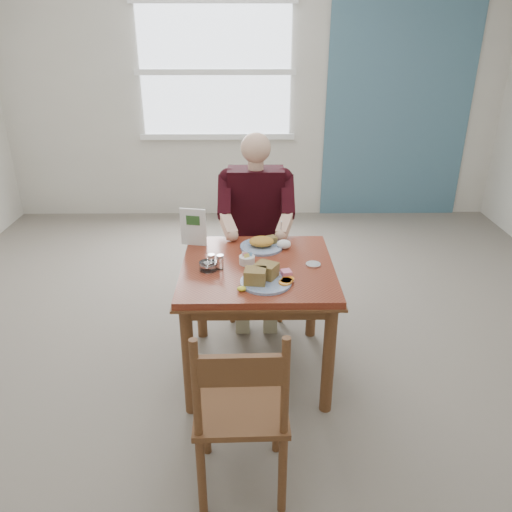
{
  "coord_description": "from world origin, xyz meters",
  "views": [
    {
      "loc": [
        -0.05,
        -2.67,
        2.04
      ],
      "look_at": [
        -0.01,
        0.0,
        0.81
      ],
      "focal_mm": 35.0,
      "sensor_mm": 36.0,
      "label": 1
    }
  ],
  "objects_px": {
    "near_plate": "(264,277)",
    "chair_far": "(256,252)",
    "diner": "(256,215)",
    "far_plate": "(262,244)",
    "chair_near": "(241,410)",
    "table": "(258,282)"
  },
  "relations": [
    {
      "from": "near_plate",
      "to": "far_plate",
      "type": "bearing_deg",
      "value": 90.03
    },
    {
      "from": "table",
      "to": "far_plate",
      "type": "bearing_deg",
      "value": 82.68
    },
    {
      "from": "chair_near",
      "to": "far_plate",
      "type": "height_order",
      "value": "chair_near"
    },
    {
      "from": "chair_far",
      "to": "diner",
      "type": "distance_m",
      "value": 0.34
    },
    {
      "from": "near_plate",
      "to": "chair_far",
      "type": "bearing_deg",
      "value": 91.89
    },
    {
      "from": "chair_far",
      "to": "diner",
      "type": "height_order",
      "value": "diner"
    },
    {
      "from": "chair_far",
      "to": "chair_near",
      "type": "distance_m",
      "value": 1.73
    },
    {
      "from": "table",
      "to": "chair_near",
      "type": "distance_m",
      "value": 0.95
    },
    {
      "from": "table",
      "to": "diner",
      "type": "relative_size",
      "value": 0.66
    },
    {
      "from": "table",
      "to": "far_plate",
      "type": "height_order",
      "value": "far_plate"
    },
    {
      "from": "diner",
      "to": "far_plate",
      "type": "distance_m",
      "value": 0.45
    },
    {
      "from": "chair_near",
      "to": "near_plate",
      "type": "xyz_separation_m",
      "value": [
        0.12,
        0.71,
        0.31
      ]
    },
    {
      "from": "diner",
      "to": "near_plate",
      "type": "xyz_separation_m",
      "value": [
        0.03,
        -0.93,
        -0.03
      ]
    },
    {
      "from": "chair_far",
      "to": "near_plate",
      "type": "height_order",
      "value": "chair_far"
    },
    {
      "from": "chair_far",
      "to": "far_plate",
      "type": "height_order",
      "value": "chair_far"
    },
    {
      "from": "table",
      "to": "chair_far",
      "type": "bearing_deg",
      "value": 90.0
    },
    {
      "from": "far_plate",
      "to": "near_plate",
      "type": "bearing_deg",
      "value": -89.97
    },
    {
      "from": "diner",
      "to": "far_plate",
      "type": "xyz_separation_m",
      "value": [
        0.03,
        -0.45,
        -0.03
      ]
    },
    {
      "from": "chair_near",
      "to": "diner",
      "type": "bearing_deg",
      "value": 86.89
    },
    {
      "from": "table",
      "to": "chair_near",
      "type": "relative_size",
      "value": 0.97
    },
    {
      "from": "chair_near",
      "to": "far_plate",
      "type": "bearing_deg",
      "value": 84.12
    },
    {
      "from": "chair_near",
      "to": "near_plate",
      "type": "bearing_deg",
      "value": 80.19
    }
  ]
}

